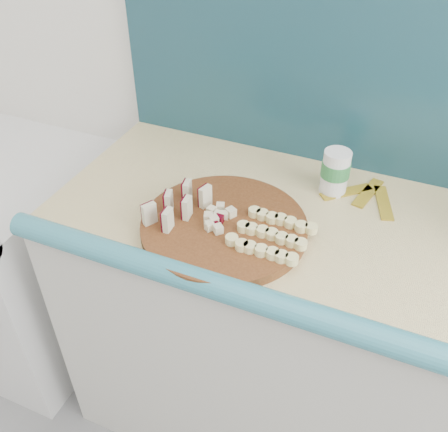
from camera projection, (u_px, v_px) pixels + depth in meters
kitchen_counter at (447, 386)px, 1.39m from camera, size 2.20×0.63×0.91m
porcelain_fixture at (13, 251)px, 1.90m from camera, size 0.70×0.72×0.84m
cutting_board at (224, 227)px, 1.20m from camera, size 0.42×0.42×0.03m
apple_wedges at (177, 205)px, 1.20m from camera, size 0.11×0.16×0.06m
apple_chunks at (214, 216)px, 1.20m from camera, size 0.06×0.06×0.02m
banana_slices at (272, 235)px, 1.15m from camera, size 0.18×0.16×0.02m
canister at (335, 171)px, 1.30m from camera, size 0.08×0.08×0.12m
banana_peel at (366, 196)px, 1.32m from camera, size 0.20×0.18×0.01m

